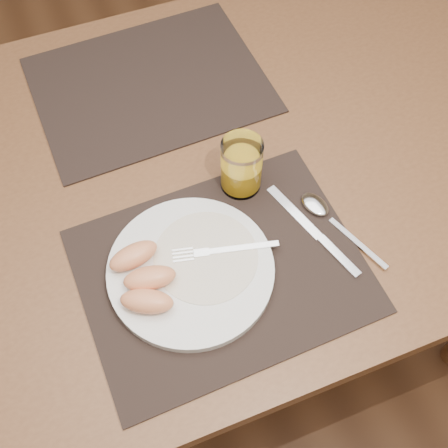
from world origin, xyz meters
The scene contains 11 objects.
ground centered at (0.00, 0.00, 0.00)m, with size 5.00×5.00×0.00m, color #57341D.
table centered at (0.00, 0.00, 0.67)m, with size 1.40×0.90×0.75m.
placemat_near centered at (-0.03, -0.22, 0.75)m, with size 0.45×0.35×0.00m, color black.
placemat_far centered at (-0.01, 0.22, 0.75)m, with size 0.45×0.35×0.00m, color black.
plate centered at (-0.08, -0.21, 0.76)m, with size 0.27×0.27×0.02m, color white.
plate_dressing centered at (-0.05, -0.20, 0.77)m, with size 0.17×0.17×0.00m.
fork centered at (-0.03, -0.19, 0.77)m, with size 0.17×0.06×0.00m.
knife centered at (0.15, -0.23, 0.76)m, with size 0.08×0.22×0.01m.
spoon centered at (0.17, -0.18, 0.76)m, with size 0.09×0.19×0.01m.
juice_glass centered at (0.07, -0.07, 0.80)m, with size 0.07×0.07×0.11m.
grapefruit_wedges centered at (-0.15, -0.20, 0.79)m, with size 0.11×0.14×0.03m.
Camera 1 is at (-0.17, -0.60, 1.58)m, focal length 45.00 mm.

